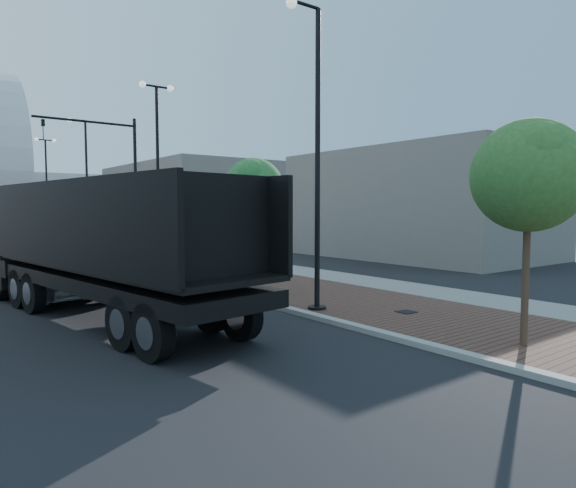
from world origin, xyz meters
TOP-DOWN VIEW (x-y plane):
  - sidewalk at (3.50, 40.00)m, footprint 7.00×140.00m
  - concrete_strip at (6.20, 40.00)m, footprint 2.40×140.00m
  - curb at (0.00, 40.00)m, footprint 0.30×140.00m
  - dump_truck at (-5.24, 15.86)m, footprint 4.82×14.32m
  - white_sedan at (-5.44, 17.91)m, footprint 2.74×5.09m
  - pedestrian at (5.16, 24.74)m, footprint 0.65×0.45m
  - streetlight_1 at (0.49, 10.00)m, footprint 1.44×0.56m
  - streetlight_2 at (0.60, 22.00)m, footprint 1.72×0.56m
  - streetlight_3 at (0.49, 34.00)m, footprint 1.44×0.56m
  - streetlight_4 at (0.60, 46.00)m, footprint 1.72×0.56m
  - traffic_mast at (-0.30, 25.00)m, footprint 5.09×0.20m
  - tree_0 at (1.65, 4.02)m, footprint 2.53×2.50m
  - tree_1 at (1.65, 15.02)m, footprint 2.41×2.37m
  - tree_2 at (1.65, 27.02)m, footprint 2.76×2.76m
  - tree_3 at (1.65, 39.02)m, footprint 2.45×2.41m
  - commercial_block_ne at (16.00, 50.00)m, footprint 12.00×22.00m
  - commercial_block_e at (18.00, 20.00)m, footprint 10.00×16.00m
  - utility_cover_1 at (2.40, 8.00)m, footprint 0.50×0.50m
  - utility_cover_2 at (2.40, 19.00)m, footprint 0.50×0.50m

SIDE VIEW (x-z plane):
  - sidewalk at x=3.50m, z-range 0.00..0.12m
  - concrete_strip at x=6.20m, z-range 0.00..0.13m
  - curb at x=0.00m, z-range 0.00..0.14m
  - utility_cover_1 at x=2.40m, z-range 0.12..0.14m
  - utility_cover_2 at x=2.40m, z-range 0.12..0.14m
  - white_sedan at x=-5.44m, z-range 0.00..1.59m
  - pedestrian at x=5.16m, z-range 0.00..1.69m
  - dump_truck at x=-5.24m, z-range -0.31..3.64m
  - tree_2 at x=1.65m, z-range 0.95..5.62m
  - commercial_block_e at x=18.00m, z-range 0.00..7.00m
  - tree_3 at x=1.65m, z-range 1.25..6.19m
  - tree_0 at x=1.65m, z-range 1.33..6.52m
  - tree_1 at x=1.65m, z-range 1.40..6.60m
  - commercial_block_ne at x=16.00m, z-range 0.00..8.00m
  - streetlight_1 at x=0.49m, z-range -0.26..8.95m
  - streetlight_3 at x=0.49m, z-range -0.26..8.95m
  - streetlight_2 at x=0.60m, z-range 0.18..9.46m
  - streetlight_4 at x=0.60m, z-range 0.18..9.46m
  - traffic_mast at x=-0.30m, z-range 0.98..8.98m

